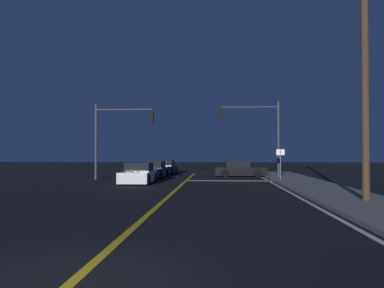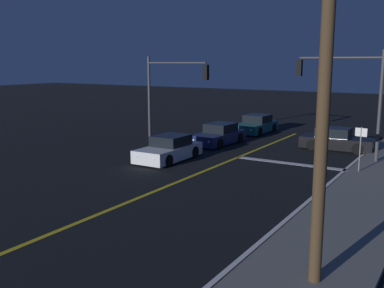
{
  "view_description": "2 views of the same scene",
  "coord_description": "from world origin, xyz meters",
  "px_view_note": "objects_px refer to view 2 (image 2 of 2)",
  "views": [
    {
      "loc": [
        2.2,
        -5.87,
        1.97
      ],
      "look_at": [
        0.62,
        18.96,
        2.54
      ],
      "focal_mm": 36.94,
      "sensor_mm": 36.0,
      "label": 1
    },
    {
      "loc": [
        10.68,
        -0.11,
        5.28
      ],
      "look_at": [
        -1.15,
        19.11,
        1.13
      ],
      "focal_mm": 41.95,
      "sensor_mm": 36.0,
      "label": 2
    }
  ],
  "objects_px": {
    "car_distant_tail_black": "(336,140)",
    "car_lead_oncoming_white": "(169,149)",
    "car_far_approaching_navy": "(219,135)",
    "utility_pole_right": "(326,56)",
    "car_parked_curb_teal": "(256,125)",
    "traffic_signal_far_left": "(170,86)",
    "traffic_signal_near_right": "(348,87)",
    "street_sign_corner": "(361,143)"
  },
  "relations": [
    {
      "from": "car_distant_tail_black",
      "to": "traffic_signal_far_left",
      "type": "bearing_deg",
      "value": -67.46
    },
    {
      "from": "car_parked_curb_teal",
      "to": "utility_pole_right",
      "type": "bearing_deg",
      "value": 118.61
    },
    {
      "from": "car_parked_curb_teal",
      "to": "car_lead_oncoming_white",
      "type": "height_order",
      "value": "same"
    },
    {
      "from": "traffic_signal_near_right",
      "to": "street_sign_corner",
      "type": "relative_size",
      "value": 2.59
    },
    {
      "from": "traffic_signal_far_left",
      "to": "utility_pole_right",
      "type": "relative_size",
      "value": 0.54
    },
    {
      "from": "car_parked_curb_teal",
      "to": "traffic_signal_far_left",
      "type": "bearing_deg",
      "value": 74.13
    },
    {
      "from": "car_distant_tail_black",
      "to": "traffic_signal_far_left",
      "type": "height_order",
      "value": "traffic_signal_far_left"
    },
    {
      "from": "car_distant_tail_black",
      "to": "traffic_signal_near_right",
      "type": "distance_m",
      "value": 4.54
    },
    {
      "from": "car_lead_oncoming_white",
      "to": "traffic_signal_far_left",
      "type": "distance_m",
      "value": 5.29
    },
    {
      "from": "car_parked_curb_teal",
      "to": "street_sign_corner",
      "type": "distance_m",
      "value": 13.18
    },
    {
      "from": "car_distant_tail_black",
      "to": "car_parked_curb_teal",
      "type": "xyz_separation_m",
      "value": [
        -6.86,
        3.66,
        0.0
      ]
    },
    {
      "from": "traffic_signal_far_left",
      "to": "car_parked_curb_teal",
      "type": "bearing_deg",
      "value": 72.43
    },
    {
      "from": "car_distant_tail_black",
      "to": "traffic_signal_near_right",
      "type": "height_order",
      "value": "traffic_signal_near_right"
    },
    {
      "from": "street_sign_corner",
      "to": "car_lead_oncoming_white",
      "type": "bearing_deg",
      "value": -167.41
    },
    {
      "from": "car_lead_oncoming_white",
      "to": "car_far_approaching_navy",
      "type": "bearing_deg",
      "value": -90.76
    },
    {
      "from": "car_parked_curb_teal",
      "to": "traffic_signal_near_right",
      "type": "height_order",
      "value": "traffic_signal_near_right"
    },
    {
      "from": "car_distant_tail_black",
      "to": "car_far_approaching_navy",
      "type": "bearing_deg",
      "value": -75.43
    },
    {
      "from": "street_sign_corner",
      "to": "car_distant_tail_black",
      "type": "bearing_deg",
      "value": 113.74
    },
    {
      "from": "car_distant_tail_black",
      "to": "traffic_signal_far_left",
      "type": "relative_size",
      "value": 0.77
    },
    {
      "from": "car_lead_oncoming_white",
      "to": "traffic_signal_near_right",
      "type": "relative_size",
      "value": 0.72
    },
    {
      "from": "car_parked_curb_teal",
      "to": "car_lead_oncoming_white",
      "type": "xyz_separation_m",
      "value": [
        -0.17,
        -11.39,
        0.0
      ]
    },
    {
      "from": "car_parked_curb_teal",
      "to": "traffic_signal_near_right",
      "type": "xyz_separation_m",
      "value": [
        8.0,
        -6.47,
        3.39
      ]
    },
    {
      "from": "car_parked_curb_teal",
      "to": "street_sign_corner",
      "type": "height_order",
      "value": "street_sign_corner"
    },
    {
      "from": "car_far_approaching_navy",
      "to": "car_lead_oncoming_white",
      "type": "relative_size",
      "value": 1.02
    },
    {
      "from": "car_far_approaching_navy",
      "to": "traffic_signal_far_left",
      "type": "height_order",
      "value": "traffic_signal_far_left"
    },
    {
      "from": "traffic_signal_near_right",
      "to": "utility_pole_right",
      "type": "distance_m",
      "value": 14.98
    },
    {
      "from": "utility_pole_right",
      "to": "traffic_signal_far_left",
      "type": "bearing_deg",
      "value": 134.9
    },
    {
      "from": "traffic_signal_near_right",
      "to": "traffic_signal_far_left",
      "type": "xyz_separation_m",
      "value": [
        -10.49,
        -1.4,
        -0.19
      ]
    },
    {
      "from": "utility_pole_right",
      "to": "street_sign_corner",
      "type": "distance_m",
      "value": 12.55
    },
    {
      "from": "car_parked_curb_teal",
      "to": "traffic_signal_near_right",
      "type": "bearing_deg",
      "value": 142.74
    },
    {
      "from": "traffic_signal_near_right",
      "to": "utility_pole_right",
      "type": "xyz_separation_m",
      "value": [
        2.73,
        -14.66,
        1.44
      ]
    },
    {
      "from": "car_lead_oncoming_white",
      "to": "traffic_signal_near_right",
      "type": "height_order",
      "value": "traffic_signal_near_right"
    },
    {
      "from": "car_far_approaching_navy",
      "to": "street_sign_corner",
      "type": "distance_m",
      "value": 10.15
    },
    {
      "from": "car_lead_oncoming_white",
      "to": "traffic_signal_near_right",
      "type": "bearing_deg",
      "value": -149.31
    },
    {
      "from": "car_distant_tail_black",
      "to": "street_sign_corner",
      "type": "height_order",
      "value": "street_sign_corner"
    },
    {
      "from": "utility_pole_right",
      "to": "car_far_approaching_navy",
      "type": "bearing_deg",
      "value": 125.13
    },
    {
      "from": "car_far_approaching_navy",
      "to": "car_parked_curb_teal",
      "type": "distance_m",
      "value": 5.7
    },
    {
      "from": "car_parked_curb_teal",
      "to": "traffic_signal_far_left",
      "type": "xyz_separation_m",
      "value": [
        -2.49,
        -7.87,
        3.2
      ]
    },
    {
      "from": "car_far_approaching_navy",
      "to": "utility_pole_right",
      "type": "relative_size",
      "value": 0.42
    },
    {
      "from": "street_sign_corner",
      "to": "car_parked_curb_teal",
      "type": "bearing_deg",
      "value": 135.18
    },
    {
      "from": "car_parked_curb_teal",
      "to": "car_lead_oncoming_white",
      "type": "bearing_deg",
      "value": 90.85
    },
    {
      "from": "car_distant_tail_black",
      "to": "car_lead_oncoming_white",
      "type": "relative_size",
      "value": 1.02
    }
  ]
}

